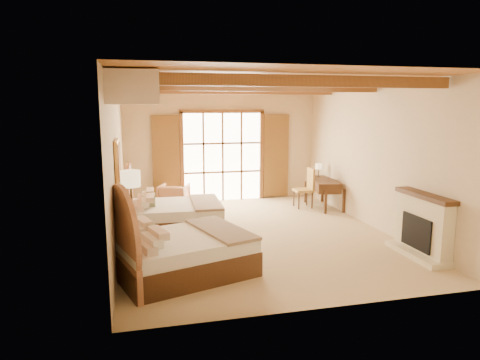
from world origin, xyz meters
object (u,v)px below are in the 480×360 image
object	(u,v)px
armchair	(174,197)
desk	(324,192)
bed_near	(173,250)
nightstand	(136,244)
bed_far	(168,213)

from	to	relation	value
armchair	desk	world-z (taller)	desk
bed_near	armchair	world-z (taller)	bed_near
bed_near	nightstand	xyz separation A→B (m)	(-0.59, 0.74, -0.11)
nightstand	desk	xyz separation A→B (m)	(4.91, 2.99, 0.10)
bed_near	bed_far	xyz separation A→B (m)	(0.09, 2.45, -0.01)
bed_far	nightstand	bearing A→B (deg)	-109.34
bed_far	desk	distance (m)	4.43
bed_far	desk	xyz separation A→B (m)	(4.24, 1.28, 0.01)
nightstand	desk	bearing A→B (deg)	9.89
bed_far	nightstand	size ratio (longest dim) A/B	3.36
bed_near	armchair	xyz separation A→B (m)	(0.38, 4.44, -0.08)
armchair	bed_near	bearing A→B (deg)	105.23
bed_far	armchair	world-z (taller)	bed_far
bed_near	bed_far	bearing A→B (deg)	70.50
desk	bed_far	bearing A→B (deg)	-151.41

